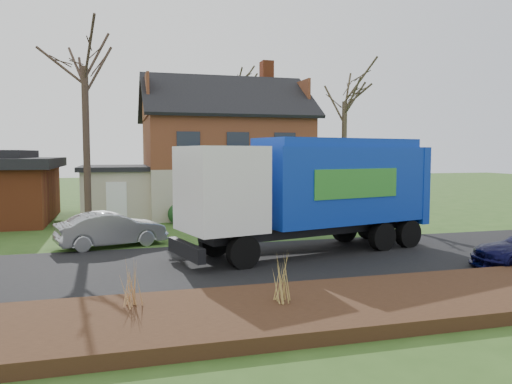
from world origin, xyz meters
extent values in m
plane|color=#2C4D19|center=(0.00, 0.00, 0.00)|extent=(120.00, 120.00, 0.00)
cube|color=black|center=(0.00, 0.00, 0.01)|extent=(80.00, 7.00, 0.02)
cube|color=black|center=(0.00, -5.30, 0.15)|extent=(80.00, 3.50, 0.30)
cube|color=#BDB198|center=(2.00, 14.00, 1.35)|extent=(9.00, 7.50, 2.70)
cube|color=#542B18|center=(2.00, 14.00, 4.10)|extent=(9.00, 7.50, 2.80)
cube|color=brown|center=(5.00, 15.00, 8.46)|extent=(0.70, 0.90, 1.60)
cube|color=#BDB198|center=(-4.20, 13.50, 1.30)|extent=(3.50, 5.50, 2.60)
cube|color=black|center=(-4.20, 13.50, 2.72)|extent=(3.90, 5.90, 0.24)
cylinder|color=black|center=(-0.44, -0.64, 0.52)|extent=(1.10, 0.60, 1.05)
cylinder|color=black|center=(-0.96, 1.42, 0.52)|extent=(1.10, 0.60, 1.05)
cylinder|color=black|center=(5.13, 0.76, 0.52)|extent=(1.10, 0.60, 1.05)
cylinder|color=black|center=(4.61, 2.81, 0.52)|extent=(1.10, 0.60, 1.05)
cylinder|color=black|center=(6.40, 1.08, 0.52)|extent=(1.10, 0.60, 1.05)
cylinder|color=black|center=(5.88, 3.13, 0.52)|extent=(1.10, 0.60, 1.05)
cube|color=black|center=(2.72, 1.25, 0.86)|extent=(8.70, 3.28, 0.35)
cube|color=white|center=(-0.94, 0.33, 2.42)|extent=(2.86, 3.01, 2.72)
cube|color=black|center=(-2.02, 0.06, 2.57)|extent=(0.62, 2.17, 0.91)
cube|color=black|center=(-2.12, 0.04, 0.55)|extent=(0.86, 2.50, 0.45)
cube|color=#0D33A6|center=(3.65, 1.48, 2.42)|extent=(6.77, 3.98, 2.72)
cube|color=#0D33A6|center=(3.65, 1.48, 3.93)|extent=(6.40, 3.62, 0.30)
cube|color=#0D33A6|center=(6.83, 2.27, 2.32)|extent=(0.97, 2.58, 2.92)
cube|color=#2F872C|center=(3.81, 0.20, 2.52)|extent=(3.53, 0.92, 1.01)
cube|color=#2F872C|center=(3.19, 2.68, 2.52)|extent=(3.53, 0.92, 1.01)
imported|color=#96999D|center=(-4.39, 4.25, 0.66)|extent=(4.26, 2.47, 1.33)
cylinder|color=#3B2C23|center=(-5.44, 8.30, 3.69)|extent=(0.31, 0.31, 7.39)
cylinder|color=#463B2A|center=(8.38, 10.84, 3.23)|extent=(0.30, 0.30, 6.47)
cylinder|color=#3C3324|center=(4.38, 21.03, 4.11)|extent=(0.31, 0.31, 8.21)
cone|color=#B2814E|center=(-3.91, -4.56, 0.79)|extent=(0.04, 0.04, 0.98)
cone|color=#B2814E|center=(-4.08, -4.56, 0.79)|extent=(0.04, 0.04, 0.98)
cone|color=#B2814E|center=(-3.75, -4.56, 0.79)|extent=(0.04, 0.04, 0.98)
cone|color=#B2814E|center=(-3.91, -4.43, 0.79)|extent=(0.04, 0.04, 0.98)
cone|color=#B2814E|center=(-3.91, -4.69, 0.79)|extent=(0.04, 0.04, 0.98)
cone|color=tan|center=(-0.71, -5.12, 0.82)|extent=(0.04, 0.04, 1.04)
cone|color=tan|center=(-0.87, -5.12, 0.82)|extent=(0.04, 0.04, 1.04)
cone|color=tan|center=(-0.55, -5.12, 0.82)|extent=(0.04, 0.04, 1.04)
cone|color=tan|center=(-0.71, -4.99, 0.82)|extent=(0.04, 0.04, 1.04)
cone|color=tan|center=(-0.71, -5.25, 0.82)|extent=(0.04, 0.04, 1.04)
camera|label=1|loc=(-4.12, -15.32, 3.58)|focal=35.00mm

